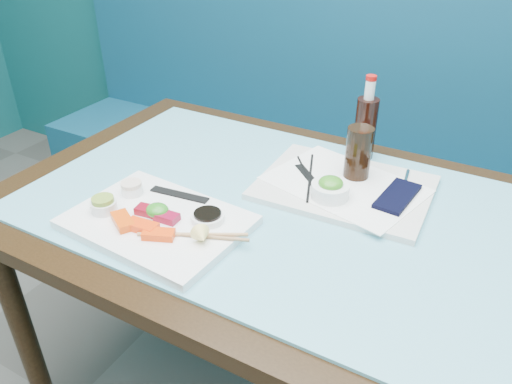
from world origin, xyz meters
The scene contains 34 objects.
booth_bench centered at (0.00, 2.29, 0.37)m, with size 3.00×0.56×1.17m.
dining_table centered at (0.00, 1.45, 0.67)m, with size 1.40×0.90×0.75m.
glass_top centered at (0.00, 1.45, 0.75)m, with size 1.22×0.76×0.01m, color #64B3C9.
sashimi_plate centered at (-0.20, 1.23, 0.77)m, with size 0.39×0.28×0.02m, color white.
salmon_left centered at (-0.25, 1.18, 0.79)m, with size 0.07×0.04×0.02m, color #ED4809.
salmon_mid centered at (-0.20, 1.18, 0.79)m, with size 0.07×0.03×0.02m, color #FF3A0A.
salmon_right centered at (-0.15, 1.18, 0.79)m, with size 0.07×0.03×0.02m, color #FF400A.
tuna_left centered at (-0.23, 1.24, 0.79)m, with size 0.05×0.03×0.02m, color maroon.
tuna_right centered at (-0.17, 1.24, 0.79)m, with size 0.05×0.03×0.02m, color maroon.
seaweed_garnish centered at (-0.20, 1.24, 0.79)m, with size 0.05×0.05×0.03m, color #29811D.
ramekin_wasabi centered at (-0.32, 1.20, 0.79)m, with size 0.06×0.06×0.03m, color white.
wasabi_fill centered at (-0.32, 1.20, 0.81)m, with size 0.05×0.05×0.01m, color olive.
ramekin_ginger centered at (-0.32, 1.29, 0.79)m, with size 0.05×0.05×0.02m, color white.
ginger_fill centered at (-0.32, 1.29, 0.80)m, with size 0.05×0.05×0.01m, color beige.
soy_dish centered at (-0.09, 1.28, 0.79)m, with size 0.08×0.08×0.02m, color white.
soy_fill centered at (-0.09, 1.28, 0.80)m, with size 0.06×0.06×0.01m, color black.
lemon_wedge centered at (-0.05, 1.20, 0.80)m, with size 0.04×0.04×0.03m, color #FFE378.
chopstick_sleeve centered at (-0.21, 1.34, 0.78)m, with size 0.15×0.02×0.00m, color black.
wooden_chopstick_a centered at (-0.09, 1.22, 0.78)m, with size 0.01×0.01×0.24m, color tan.
wooden_chopstick_b centered at (-0.08, 1.22, 0.78)m, with size 0.01×0.01×0.23m, color #9B7149.
serving_tray centered at (0.12, 1.59, 0.77)m, with size 0.42×0.32×0.02m, color silver.
paper_placemat centered at (0.12, 1.59, 0.77)m, with size 0.37×0.26×0.00m, color white.
seaweed_bowl centered at (0.11, 1.51, 0.79)m, with size 0.09×0.09×0.04m, color white.
seaweed_salad centered at (0.11, 1.51, 0.81)m, with size 0.06×0.06×0.03m, color #37861E.
cola_glass centered at (0.13, 1.64, 0.84)m, with size 0.07×0.07×0.14m, color black.
navy_pouch centered at (0.25, 1.59, 0.78)m, with size 0.07×0.16×0.01m, color black.
fork centered at (0.25, 1.69, 0.78)m, with size 0.01×0.01×0.08m, color silver.
black_chopstick_a centered at (0.02, 1.58, 0.78)m, with size 0.01×0.01×0.22m, color black.
black_chopstick_b centered at (0.03, 1.58, 0.78)m, with size 0.01×0.01×0.25m, color black.
tray_sleeve centered at (0.02, 1.58, 0.78)m, with size 0.02×0.14×0.00m, color black.
cola_bottle_body centered at (0.09, 1.79, 0.84)m, with size 0.06×0.06×0.17m, color black.
cola_bottle_neck centered at (0.09, 1.79, 0.96)m, with size 0.03×0.03×0.05m, color white.
cola_bottle_cap centered at (0.09, 1.79, 0.99)m, with size 0.03×0.03×0.01m, color #BB0F0B.
blue_napkin centered at (-0.21, 1.19, 0.76)m, with size 0.13×0.13×0.01m, color navy.
Camera 1 is at (0.45, 0.53, 1.42)m, focal length 35.00 mm.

